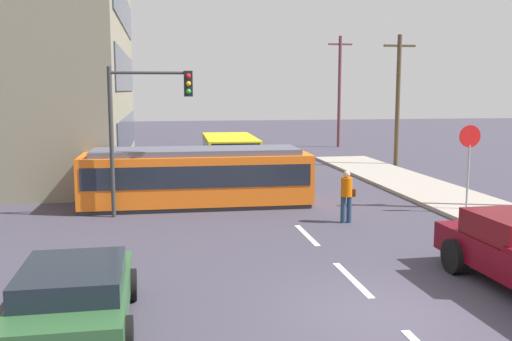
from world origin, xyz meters
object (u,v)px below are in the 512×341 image
(traffic_light_mast, at_px, (144,112))
(streetcar_tram, at_px, (197,176))
(pedestrian_crossing, at_px, (347,193))
(parked_sedan_near, at_px, (74,295))
(city_bus, at_px, (230,152))
(utility_pole_far, at_px, (339,90))
(stop_sign, at_px, (469,149))
(utility_pole_mid, at_px, (398,98))

(traffic_light_mast, bearing_deg, streetcar_tram, 39.89)
(pedestrian_crossing, relative_size, parked_sedan_near, 0.40)
(city_bus, bearing_deg, parked_sedan_near, -105.09)
(traffic_light_mast, bearing_deg, pedestrian_crossing, -18.20)
(streetcar_tram, distance_m, utility_pole_far, 23.74)
(city_bus, relative_size, stop_sign, 2.11)
(streetcar_tram, height_order, parked_sedan_near, streetcar_tram)
(traffic_light_mast, bearing_deg, city_bus, 67.49)
(streetcar_tram, distance_m, utility_pole_mid, 15.11)
(pedestrian_crossing, height_order, utility_pole_mid, utility_pole_mid)
(stop_sign, bearing_deg, utility_pole_far, 83.11)
(city_bus, relative_size, utility_pole_mid, 0.84)
(city_bus, bearing_deg, utility_pole_mid, 6.25)
(streetcar_tram, relative_size, traffic_light_mast, 1.67)
(stop_sign, distance_m, utility_pole_mid, 12.40)
(city_bus, relative_size, utility_pole_far, 0.75)
(city_bus, bearing_deg, stop_sign, -58.06)
(pedestrian_crossing, distance_m, parked_sedan_near, 10.23)
(city_bus, bearing_deg, pedestrian_crossing, -79.04)
(pedestrian_crossing, bearing_deg, traffic_light_mast, 161.80)
(streetcar_tram, bearing_deg, stop_sign, -17.07)
(utility_pole_mid, bearing_deg, parked_sedan_near, -126.11)
(pedestrian_crossing, relative_size, utility_pole_mid, 0.23)
(stop_sign, relative_size, utility_pole_mid, 0.40)
(traffic_light_mast, relative_size, utility_pole_mid, 0.69)
(pedestrian_crossing, xyz_separation_m, parked_sedan_near, (-7.36, -7.10, -0.32))
(city_bus, distance_m, utility_pole_mid, 9.86)
(pedestrian_crossing, xyz_separation_m, utility_pole_far, (7.37, 23.86, 3.29))
(streetcar_tram, xyz_separation_m, city_bus, (2.24, 8.20, -0.02))
(pedestrian_crossing, distance_m, stop_sign, 4.81)
(streetcar_tram, distance_m, pedestrian_crossing, 5.74)
(traffic_light_mast, height_order, utility_pole_far, utility_pole_far)
(city_bus, xyz_separation_m, pedestrian_crossing, (2.28, -11.75, -0.12))
(streetcar_tram, bearing_deg, utility_pole_mid, 38.36)
(city_bus, height_order, parked_sedan_near, city_bus)
(parked_sedan_near, distance_m, utility_pole_far, 34.48)
(streetcar_tram, relative_size, stop_sign, 2.86)
(stop_sign, xyz_separation_m, utility_pole_mid, (2.57, 12.02, 1.57))
(streetcar_tram, xyz_separation_m, parked_sedan_near, (-2.85, -10.66, -0.46))
(parked_sedan_near, height_order, utility_pole_mid, utility_pole_mid)
(streetcar_tram, xyz_separation_m, stop_sign, (9.09, -2.79, 1.11))
(city_bus, distance_m, stop_sign, 13.00)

